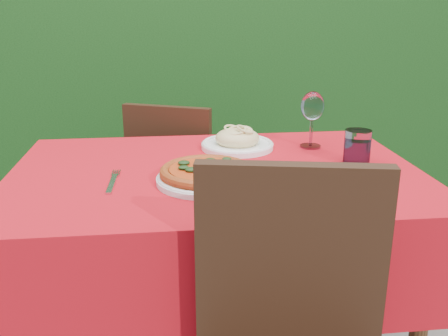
{
  "coord_description": "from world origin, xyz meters",
  "views": [
    {
      "loc": [
        -0.14,
        -1.46,
        1.24
      ],
      "look_at": [
        0.02,
        -0.05,
        0.77
      ],
      "focal_mm": 40.0,
      "sensor_mm": 36.0,
      "label": 1
    }
  ],
  "objects": [
    {
      "name": "wine_glass",
      "position": [
        0.36,
        0.21,
        0.89
      ],
      "size": [
        0.08,
        0.08,
        0.2
      ],
      "color": "silver",
      "rests_on": "dining_table"
    },
    {
      "name": "fork",
      "position": [
        -0.31,
        -0.1,
        0.75
      ],
      "size": [
        0.03,
        0.21,
        0.01
      ],
      "primitive_type": "cube",
      "rotation": [
        0.0,
        0.0,
        -0.03
      ],
      "color": "silver",
      "rests_on": "dining_table"
    },
    {
      "name": "chair_far",
      "position": [
        -0.11,
        0.65,
        0.48
      ],
      "size": [
        0.5,
        0.5,
        0.84
      ],
      "rotation": [
        0.0,
        0.0,
        2.74
      ],
      "color": "black",
      "rests_on": "ground"
    },
    {
      "name": "water_glass",
      "position": [
        0.45,
        0.01,
        0.8
      ],
      "size": [
        0.08,
        0.08,
        0.11
      ],
      "color": "silver",
      "rests_on": "dining_table"
    },
    {
      "name": "pizza_plate",
      "position": [
        -0.04,
        -0.11,
        0.77
      ],
      "size": [
        0.29,
        0.29,
        0.05
      ],
      "rotation": [
        0.0,
        0.0,
        0.09
      ],
      "color": "silver",
      "rests_on": "dining_table"
    },
    {
      "name": "dining_table",
      "position": [
        0.0,
        0.0,
        0.6
      ],
      "size": [
        1.26,
        0.86,
        0.75
      ],
      "color": "#482E17",
      "rests_on": "ground"
    },
    {
      "name": "pasta_plate",
      "position": [
        0.1,
        0.23,
        0.77
      ],
      "size": [
        0.26,
        0.26,
        0.07
      ],
      "rotation": [
        0.0,
        0.0,
        -0.42
      ],
      "color": "white",
      "rests_on": "dining_table"
    },
    {
      "name": "hedge",
      "position": [
        0.0,
        1.55,
        0.92
      ],
      "size": [
        3.2,
        0.55,
        1.78
      ],
      "color": "black",
      "rests_on": "ground"
    }
  ]
}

